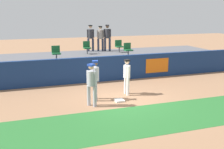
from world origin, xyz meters
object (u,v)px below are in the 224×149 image
(player_fielder_home, at_px, (127,74))
(player_coach_visitor, at_px, (95,77))
(seat_back_center, at_px, (87,47))
(spectator_capped, at_px, (91,36))
(player_runner_visitor, at_px, (92,82))
(seat_front_right, at_px, (128,49))
(first_base, at_px, (119,100))
(seat_front_left, at_px, (56,52))
(spectator_casual, at_px, (100,37))
(seat_back_right, at_px, (119,45))
(spectator_hooded, at_px, (107,36))

(player_fielder_home, relative_size, player_coach_visitor, 0.95)
(seat_back_center, relative_size, spectator_capped, 0.46)
(player_fielder_home, xyz_separation_m, player_runner_visitor, (-2.00, -1.06, 0.07))
(player_coach_visitor, relative_size, seat_front_right, 2.14)
(first_base, bearing_deg, player_coach_visitor, 150.28)
(player_coach_visitor, distance_m, spectator_capped, 7.77)
(player_coach_visitor, bearing_deg, seat_front_left, -153.88)
(player_runner_visitor, distance_m, spectator_casual, 8.68)
(player_fielder_home, height_order, player_coach_visitor, player_coach_visitor)
(player_runner_visitor, bearing_deg, seat_back_center, 131.86)
(seat_back_right, bearing_deg, player_coach_visitor, -118.53)
(spectator_capped, bearing_deg, seat_back_right, 152.29)
(seat_front_right, bearing_deg, spectator_casual, 109.01)
(seat_back_center, bearing_deg, spectator_hooded, 26.75)
(player_fielder_home, distance_m, spectator_hooded, 7.15)
(player_runner_visitor, relative_size, seat_back_center, 2.15)
(seat_front_left, height_order, spectator_capped, spectator_capped)
(player_runner_visitor, height_order, seat_back_right, seat_back_right)
(seat_back_right, bearing_deg, spectator_casual, 135.28)
(seat_front_left, distance_m, seat_back_right, 4.90)
(spectator_hooded, bearing_deg, seat_front_left, 54.88)
(player_runner_visitor, relative_size, spectator_capped, 0.98)
(player_fielder_home, bearing_deg, player_runner_visitor, -62.71)
(seat_front_right, distance_m, spectator_casual, 3.03)
(player_runner_visitor, bearing_deg, spectator_capped, 129.85)
(seat_front_right, distance_m, spectator_capped, 3.40)
(spectator_capped, bearing_deg, first_base, 89.07)
(first_base, height_order, spectator_hooded, spectator_hooded)
(spectator_hooded, bearing_deg, spectator_capped, 9.86)
(spectator_casual, bearing_deg, player_fielder_home, 89.47)
(seat_front_right, xyz_separation_m, spectator_capped, (-1.68, 2.90, 0.60))
(player_fielder_home, height_order, seat_front_left, seat_front_left)
(seat_back_right, relative_size, spectator_hooded, 0.45)
(first_base, xyz_separation_m, spectator_hooded, (1.97, 7.79, 2.14))
(first_base, xyz_separation_m, spectator_casual, (1.50, 7.94, 2.09))
(spectator_capped, bearing_deg, player_fielder_home, 93.90)
(spectator_casual, bearing_deg, seat_front_left, 44.64)
(player_runner_visitor, height_order, seat_back_center, seat_back_center)
(player_fielder_home, bearing_deg, seat_back_center, -176.43)
(seat_back_center, distance_m, spectator_hooded, 2.02)
(first_base, xyz_separation_m, spectator_capped, (0.79, 8.02, 2.13))
(seat_back_center, bearing_deg, spectator_capped, 63.65)
(seat_front_right, height_order, spectator_hooded, spectator_hooded)
(seat_back_center, relative_size, spectator_hooded, 0.45)
(seat_front_left, height_order, seat_back_right, same)
(player_fielder_home, height_order, player_runner_visitor, player_runner_visitor)
(spectator_capped, xyz_separation_m, spectator_casual, (0.70, -0.08, -0.04))
(seat_front_left, relative_size, seat_front_right, 1.00)
(seat_back_center, distance_m, seat_front_right, 2.86)
(seat_front_right, height_order, spectator_casual, spectator_casual)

